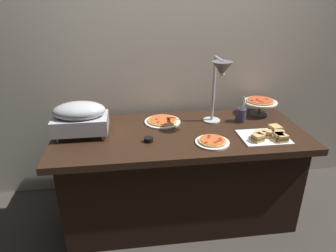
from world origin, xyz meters
TOP-DOWN VIEW (x-y plane):
  - ground_plane at (0.00, 0.00)m, footprint 8.00×8.00m
  - back_wall at (0.00, 0.50)m, footprint 4.40×0.04m
  - buffet_table at (0.00, 0.00)m, footprint 1.90×0.84m
  - chafing_dish at (-0.73, 0.02)m, footprint 0.39×0.25m
  - heat_lamp at (0.29, 0.03)m, footprint 0.15×0.32m
  - pizza_plate_front at (-0.11, 0.19)m, footprint 0.29×0.29m
  - pizza_plate_center at (0.19, -0.23)m, footprint 0.24×0.24m
  - pizza_plate_raised_stand at (0.74, 0.27)m, footprint 0.29×0.29m
  - sandwich_platter at (0.61, -0.21)m, footprint 0.34×0.28m
  - sauce_cup_near at (-0.25, -0.14)m, footprint 0.07×0.07m
  - utensil_holder at (0.52, 0.13)m, footprint 0.08×0.08m

SIDE VIEW (x-z plane):
  - ground_plane at x=0.00m, z-range 0.00..0.00m
  - buffet_table at x=0.00m, z-range 0.01..0.77m
  - pizza_plate_front at x=-0.11m, z-range 0.76..0.79m
  - pizza_plate_center at x=0.19m, z-range 0.76..0.79m
  - sauce_cup_near at x=-0.25m, z-range 0.76..0.79m
  - sandwich_platter at x=0.61m, z-range 0.75..0.81m
  - utensil_holder at x=0.52m, z-range 0.71..0.93m
  - pizza_plate_raised_stand at x=0.74m, z-range 0.80..0.93m
  - chafing_dish at x=-0.73m, z-range 0.78..1.04m
  - heat_lamp at x=0.29m, z-range 0.91..1.45m
  - back_wall at x=0.00m, z-range 0.00..2.40m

